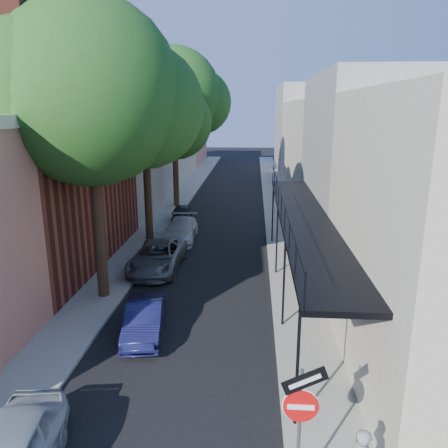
% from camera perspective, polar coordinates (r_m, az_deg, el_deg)
% --- Properties ---
extents(road_surface, '(6.00, 64.00, 0.01)m').
position_cam_1_polar(road_surface, '(36.88, 0.44, 3.24)').
color(road_surface, black).
rests_on(road_surface, ground).
extents(sidewalk_left, '(2.00, 64.00, 0.12)m').
position_cam_1_polar(sidewalk_left, '(37.32, -5.71, 3.39)').
color(sidewalk_left, gray).
rests_on(sidewalk_left, ground).
extents(sidewalk_right, '(2.00, 64.00, 0.12)m').
position_cam_1_polar(sidewalk_right, '(36.85, 6.67, 3.21)').
color(sidewalk_right, gray).
rests_on(sidewalk_right, ground).
extents(buildings_left, '(10.10, 59.10, 12.00)m').
position_cam_1_polar(buildings_left, '(36.75, -14.55, 10.50)').
color(buildings_left, tan).
rests_on(buildings_left, ground).
extents(buildings_right, '(9.80, 55.00, 10.00)m').
position_cam_1_polar(buildings_right, '(36.30, 14.93, 9.61)').
color(buildings_right, beige).
rests_on(buildings_right, ground).
extents(sign_post, '(0.89, 0.17, 2.99)m').
position_cam_1_polar(sign_post, '(8.94, 10.01, -22.93)').
color(sign_post, '#595B60').
rests_on(sign_post, ground).
extents(oak_near, '(7.48, 6.80, 11.42)m').
position_cam_1_polar(oak_near, '(17.24, -15.51, 15.72)').
color(oak_near, black).
rests_on(oak_near, ground).
extents(oak_mid, '(6.60, 6.00, 10.20)m').
position_cam_1_polar(oak_mid, '(24.92, -9.36, 13.76)').
color(oak_mid, black).
rests_on(oak_mid, ground).
extents(oak_far, '(7.70, 7.00, 11.90)m').
position_cam_1_polar(oak_far, '(33.78, -5.75, 16.18)').
color(oak_far, black).
rests_on(oak_far, ground).
extents(parked_car_b, '(1.67, 3.60, 1.14)m').
position_cam_1_polar(parked_car_b, '(15.33, -10.34, -12.15)').
color(parked_car_b, '#14153E').
rests_on(parked_car_b, ground).
extents(parked_car_c, '(2.26, 4.75, 1.31)m').
position_cam_1_polar(parked_car_c, '(21.00, -8.67, -4.23)').
color(parked_car_c, slate).
rests_on(parked_car_c, ground).
extents(parked_car_d, '(1.84, 4.31, 1.24)m').
position_cam_1_polar(parked_car_d, '(25.43, -5.63, -0.81)').
color(parked_car_d, silver).
rests_on(parked_car_d, ground).
extents(parked_car_e, '(1.72, 3.47, 1.14)m').
position_cam_1_polar(parked_car_e, '(29.46, -5.55, 1.29)').
color(parked_car_e, black).
rests_on(parked_car_e, ground).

